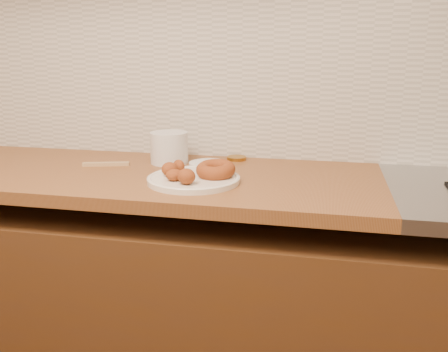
{
  "coord_description": "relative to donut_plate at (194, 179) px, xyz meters",
  "views": [
    {
      "loc": [
        0.31,
        0.24,
        1.29
      ],
      "look_at": [
        0.02,
        1.58,
        0.93
      ],
      "focal_mm": 38.0,
      "sensor_mm": 36.0,
      "label": 1
    }
  ],
  "objects": [
    {
      "name": "butcher_block",
      "position": [
        -0.57,
        0.09,
        -0.03
      ],
      "size": [
        2.3,
        0.62,
        0.04
      ],
      "primitive_type": "cube",
      "color": "brown",
      "rests_on": "base_cabinet"
    },
    {
      "name": "base_cabinet",
      "position": [
        0.08,
        0.09,
        -0.52
      ],
      "size": [
        3.6,
        0.6,
        0.77
      ],
      "primitive_type": "cube",
      "color": "#492910",
      "rests_on": "floor"
    },
    {
      "name": "wooden_utensil",
      "position": [
        -0.36,
        0.14,
        -0.0
      ],
      "size": [
        0.16,
        0.06,
        0.01
      ],
      "primitive_type": "cube",
      "rotation": [
        0.0,
        0.0,
        0.29
      ],
      "color": "tan",
      "rests_on": "butcher_block"
    },
    {
      "name": "ring_donut",
      "position": [
        0.06,
        0.02,
        0.03
      ],
      "size": [
        0.13,
        0.13,
        0.06
      ],
      "primitive_type": "torus",
      "rotation": [
        0.1,
        0.0,
        -0.05
      ],
      "color": "#954A1E",
      "rests_on": "donut_plate"
    },
    {
      "name": "brass_jar_lid",
      "position": [
        0.07,
        0.33,
        -0.0
      ],
      "size": [
        0.09,
        0.09,
        0.01
      ],
      "primitive_type": "cylinder",
      "rotation": [
        0.0,
        0.0,
        0.38
      ],
      "color": "#A67627",
      "rests_on": "butcher_block"
    },
    {
      "name": "donut_plate",
      "position": [
        0.0,
        0.0,
        0.0
      ],
      "size": [
        0.29,
        0.29,
        0.02
      ],
      "primitive_type": "cylinder",
      "color": "silver",
      "rests_on": "butcher_block"
    },
    {
      "name": "backsplash",
      "position": [
        0.08,
        0.39,
        0.29
      ],
      "size": [
        3.6,
        0.02,
        0.6
      ],
      "primitive_type": "cube",
      "color": "beige",
      "rests_on": "wall_back"
    },
    {
      "name": "tub_lid",
      "position": [
        -0.01,
        0.23,
        -0.0
      ],
      "size": [
        0.18,
        0.18,
        0.01
      ],
      "primitive_type": "cylinder",
      "rotation": [
        0.0,
        0.0,
        0.32
      ],
      "color": "silver",
      "rests_on": "butcher_block"
    },
    {
      "name": "fried_dough_chunks",
      "position": [
        -0.04,
        -0.03,
        0.03
      ],
      "size": [
        0.14,
        0.19,
        0.05
      ],
      "color": "#954A1E",
      "rests_on": "donut_plate"
    },
    {
      "name": "wall_back",
      "position": [
        0.08,
        0.4,
        0.44
      ],
      "size": [
        4.0,
        0.02,
        2.7
      ],
      "primitive_type": "cube",
      "color": "tan",
      "rests_on": "ground"
    },
    {
      "name": "plastic_tub",
      "position": [
        -0.16,
        0.23,
        0.05
      ],
      "size": [
        0.15,
        0.15,
        0.11
      ],
      "primitive_type": "cylinder",
      "rotation": [
        0.0,
        0.0,
        0.13
      ],
      "color": "silver",
      "rests_on": "butcher_block"
    }
  ]
}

